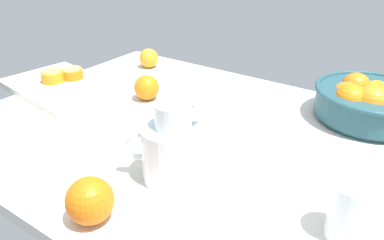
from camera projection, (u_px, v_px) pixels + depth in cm
name	position (u px, v px, depth cm)	size (l,w,h in cm)	color
ground_plane	(206.00, 142.00, 88.99)	(119.29, 82.74, 3.00)	silver
fruit_bowl	(368.00, 101.00, 93.99)	(27.98, 27.98, 10.81)	#234C56
juice_pitcher	(174.00, 152.00, 71.65)	(15.27, 12.50, 16.69)	white
juice_glass	(350.00, 215.00, 57.90)	(6.80, 6.80, 10.11)	white
cutting_board	(62.00, 87.00, 113.22)	(35.75, 23.60, 1.89)	beige
orange_half_0	(53.00, 76.00, 113.63)	(6.84, 6.84, 3.48)	orange
orange_half_1	(72.00, 73.00, 116.28)	(6.68, 6.68, 3.16)	orange
loose_orange_0	(149.00, 58.00, 130.18)	(6.58, 6.58, 6.58)	orange
loose_orange_1	(147.00, 88.00, 105.75)	(7.10, 7.10, 7.10)	orange
loose_orange_2	(90.00, 201.00, 61.48)	(8.08, 8.08, 8.08)	orange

